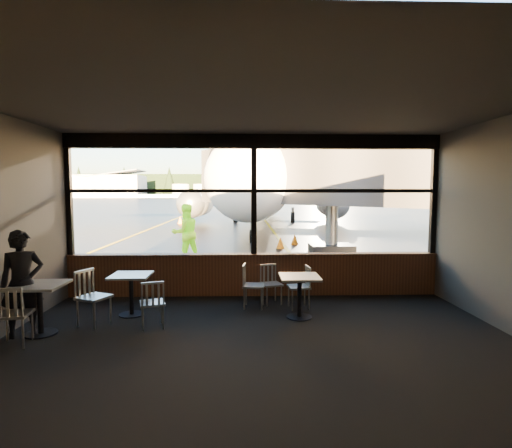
{
  "coord_description": "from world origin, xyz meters",
  "views": [
    {
      "loc": [
        -0.23,
        -8.64,
        2.27
      ],
      "look_at": [
        0.08,
        1.0,
        1.5
      ],
      "focal_mm": 28.0,
      "sensor_mm": 36.0,
      "label": 1
    }
  ],
  "objects_px": {
    "chair_mid_w": "(94,298)",
    "passenger": "(22,284)",
    "chair_near_n": "(271,285)",
    "chair_near_w": "(254,286)",
    "chair_mid_s": "(152,304)",
    "cafe_table_near": "(299,297)",
    "chair_left_s": "(14,315)",
    "ground_crew": "(186,233)",
    "cone_wing": "(180,220)",
    "airliner": "(264,152)",
    "chair_near_e": "(299,287)",
    "cafe_table_left": "(40,309)",
    "jet_bridge": "(351,184)",
    "cone_nose": "(295,239)",
    "cone_extra": "(280,243)",
    "cafe_table_mid": "(131,295)"
  },
  "relations": [
    {
      "from": "chair_mid_w",
      "to": "passenger",
      "type": "xyz_separation_m",
      "value": [
        -0.93,
        -0.47,
        0.36
      ]
    },
    {
      "from": "chair_near_n",
      "to": "passenger",
      "type": "height_order",
      "value": "passenger"
    },
    {
      "from": "chair_near_w",
      "to": "chair_mid_s",
      "type": "bearing_deg",
      "value": -50.69
    },
    {
      "from": "cafe_table_near",
      "to": "chair_left_s",
      "type": "distance_m",
      "value": 4.55
    },
    {
      "from": "chair_mid_s",
      "to": "ground_crew",
      "type": "distance_m",
      "value": 6.37
    },
    {
      "from": "chair_near_w",
      "to": "chair_mid_w",
      "type": "distance_m",
      "value": 2.9
    },
    {
      "from": "cafe_table_near",
      "to": "cone_wing",
      "type": "bearing_deg",
      "value": 104.38
    },
    {
      "from": "ground_crew",
      "to": "cone_wing",
      "type": "relative_size",
      "value": 3.49
    },
    {
      "from": "airliner",
      "to": "cafe_table_near",
      "type": "relative_size",
      "value": 43.89
    },
    {
      "from": "chair_near_w",
      "to": "chair_near_n",
      "type": "distance_m",
      "value": 0.44
    },
    {
      "from": "cone_wing",
      "to": "cafe_table_near",
      "type": "bearing_deg",
      "value": -75.62
    },
    {
      "from": "chair_mid_s",
      "to": "chair_mid_w",
      "type": "xyz_separation_m",
      "value": [
        -1.02,
        0.16,
        0.06
      ]
    },
    {
      "from": "airliner",
      "to": "chair_mid_w",
      "type": "height_order",
      "value": "airliner"
    },
    {
      "from": "chair_near_e",
      "to": "chair_left_s",
      "type": "bearing_deg",
      "value": 105.33
    },
    {
      "from": "ground_crew",
      "to": "airliner",
      "type": "bearing_deg",
      "value": -131.03
    },
    {
      "from": "chair_near_e",
      "to": "cone_wing",
      "type": "bearing_deg",
      "value": 9.05
    },
    {
      "from": "cafe_table_left",
      "to": "chair_near_w",
      "type": "distance_m",
      "value": 3.7
    },
    {
      "from": "jet_bridge",
      "to": "chair_near_n",
      "type": "relative_size",
      "value": 14.52
    },
    {
      "from": "chair_left_s",
      "to": "cone_nose",
      "type": "relative_size",
      "value": 2.03
    },
    {
      "from": "chair_mid_s",
      "to": "cone_wing",
      "type": "xyz_separation_m",
      "value": [
        -3.02,
        22.13,
        -0.14
      ]
    },
    {
      "from": "airliner",
      "to": "cone_nose",
      "type": "xyz_separation_m",
      "value": [
        0.76,
        -12.01,
        -4.95
      ]
    },
    {
      "from": "chair_near_w",
      "to": "chair_mid_s",
      "type": "height_order",
      "value": "chair_near_w"
    },
    {
      "from": "cone_extra",
      "to": "passenger",
      "type": "bearing_deg",
      "value": -117.19
    },
    {
      "from": "chair_mid_w",
      "to": "ground_crew",
      "type": "bearing_deg",
      "value": -160.57
    },
    {
      "from": "chair_near_w",
      "to": "cone_extra",
      "type": "distance_m",
      "value": 8.33
    },
    {
      "from": "passenger",
      "to": "cone_nose",
      "type": "height_order",
      "value": "passenger"
    },
    {
      "from": "chair_mid_w",
      "to": "cafe_table_near",
      "type": "bearing_deg",
      "value": 120.27
    },
    {
      "from": "chair_near_n",
      "to": "chair_left_s",
      "type": "bearing_deg",
      "value": 9.42
    },
    {
      "from": "cafe_table_near",
      "to": "chair_near_e",
      "type": "height_order",
      "value": "chair_near_e"
    },
    {
      "from": "chair_mid_w",
      "to": "cone_extra",
      "type": "distance_m",
      "value": 10.03
    },
    {
      "from": "cone_wing",
      "to": "cone_extra",
      "type": "bearing_deg",
      "value": -64.74
    },
    {
      "from": "chair_near_n",
      "to": "chair_left_s",
      "type": "distance_m",
      "value": 4.46
    },
    {
      "from": "chair_near_n",
      "to": "chair_left_s",
      "type": "height_order",
      "value": "chair_left_s"
    },
    {
      "from": "jet_bridge",
      "to": "chair_near_e",
      "type": "distance_m",
      "value": 7.39
    },
    {
      "from": "passenger",
      "to": "ground_crew",
      "type": "distance_m",
      "value": 6.84
    },
    {
      "from": "ground_crew",
      "to": "cone_nose",
      "type": "bearing_deg",
      "value": -163.47
    },
    {
      "from": "ground_crew",
      "to": "chair_near_e",
      "type": "bearing_deg",
      "value": 89.74
    },
    {
      "from": "airliner",
      "to": "chair_near_e",
      "type": "bearing_deg",
      "value": -85.58
    },
    {
      "from": "chair_near_n",
      "to": "chair_left_s",
      "type": "relative_size",
      "value": 0.87
    },
    {
      "from": "jet_bridge",
      "to": "chair_near_w",
      "type": "relative_size",
      "value": 13.38
    },
    {
      "from": "airliner",
      "to": "passenger",
      "type": "relative_size",
      "value": 20.12
    },
    {
      "from": "chair_near_n",
      "to": "cone_nose",
      "type": "relative_size",
      "value": 1.77
    },
    {
      "from": "cafe_table_mid",
      "to": "cone_nose",
      "type": "xyz_separation_m",
      "value": [
        4.29,
        9.88,
        -0.16
      ]
    },
    {
      "from": "cone_nose",
      "to": "cafe_table_mid",
      "type": "bearing_deg",
      "value": -113.49
    },
    {
      "from": "cone_wing",
      "to": "jet_bridge",
      "type": "bearing_deg",
      "value": -60.11
    },
    {
      "from": "cafe_table_mid",
      "to": "chair_near_e",
      "type": "height_order",
      "value": "chair_near_e"
    },
    {
      "from": "chair_mid_w",
      "to": "chair_near_n",
      "type": "bearing_deg",
      "value": 136.74
    },
    {
      "from": "chair_near_n",
      "to": "ground_crew",
      "type": "height_order",
      "value": "ground_crew"
    },
    {
      "from": "chair_near_w",
      "to": "chair_left_s",
      "type": "height_order",
      "value": "chair_left_s"
    },
    {
      "from": "airliner",
      "to": "cafe_table_left",
      "type": "distance_m",
      "value": 23.81
    }
  ]
}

